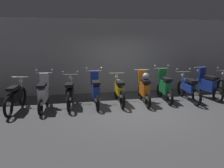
% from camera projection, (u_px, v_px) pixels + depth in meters
% --- Properties ---
extents(ground_plane, '(80.00, 80.00, 0.00)m').
position_uv_depth(ground_plane, '(138.00, 109.00, 7.88)').
color(ground_plane, '#4C4C4F').
extents(back_wall, '(16.00, 0.30, 3.06)m').
position_uv_depth(back_wall, '(119.00, 56.00, 10.12)').
color(back_wall, '#ADADB2').
rests_on(back_wall, ground).
extents(motorbike_slot_0, '(0.58, 1.94, 1.03)m').
position_uv_depth(motorbike_slot_0, '(16.00, 96.00, 7.67)').
color(motorbike_slot_0, black).
rests_on(motorbike_slot_0, ground).
extents(motorbike_slot_1, '(0.59, 1.68, 1.29)m').
position_uv_depth(motorbike_slot_1, '(43.00, 94.00, 7.77)').
color(motorbike_slot_1, black).
rests_on(motorbike_slot_1, ground).
extents(motorbike_slot_2, '(0.59, 1.95, 1.15)m').
position_uv_depth(motorbike_slot_2, '(70.00, 92.00, 8.18)').
color(motorbike_slot_2, black).
rests_on(motorbike_slot_2, ground).
extents(motorbike_slot_3, '(0.59, 1.68, 1.29)m').
position_uv_depth(motorbike_slot_3, '(95.00, 91.00, 8.21)').
color(motorbike_slot_3, black).
rests_on(motorbike_slot_3, ground).
extents(motorbike_slot_4, '(0.56, 1.95, 1.03)m').
position_uv_depth(motorbike_slot_4, '(119.00, 90.00, 8.50)').
color(motorbike_slot_4, black).
rests_on(motorbike_slot_4, ground).
extents(motorbike_slot_5, '(0.56, 1.68, 1.18)m').
position_uv_depth(motorbike_slot_5, '(144.00, 88.00, 8.46)').
color(motorbike_slot_5, black).
rests_on(motorbike_slot_5, ground).
extents(motorbike_slot_6, '(0.59, 1.68, 1.29)m').
position_uv_depth(motorbike_slot_6, '(164.00, 87.00, 8.84)').
color(motorbike_slot_6, black).
rests_on(motorbike_slot_6, ground).
extents(motorbike_slot_7, '(0.59, 1.95, 1.15)m').
position_uv_depth(motorbike_slot_7, '(188.00, 88.00, 8.83)').
color(motorbike_slot_7, black).
rests_on(motorbike_slot_7, ground).
extents(motorbike_slot_8, '(0.56, 1.67, 1.18)m').
position_uv_depth(motorbike_slot_8, '(207.00, 85.00, 9.16)').
color(motorbike_slot_8, black).
rests_on(motorbike_slot_8, ground).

